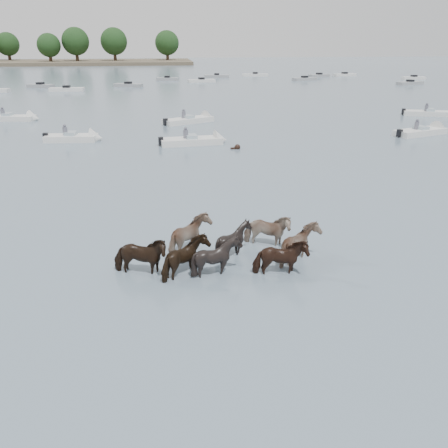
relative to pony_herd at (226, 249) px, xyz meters
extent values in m
plane|color=slate|center=(-1.20, -1.11, -0.54)|extent=(400.00, 400.00, 0.00)
imported|color=black|center=(-2.95, -0.43, 0.03)|extent=(2.07, 1.28, 1.62)
imported|color=#8E7160|center=(-1.15, 1.11, 0.02)|extent=(1.78, 1.93, 1.61)
imported|color=black|center=(0.37, 0.62, -0.03)|extent=(1.54, 1.41, 1.51)
imported|color=tan|center=(1.75, 1.30, -0.01)|extent=(2.01, 1.41, 1.55)
imported|color=black|center=(-1.41, -0.70, -0.01)|extent=(1.79, 1.91, 1.55)
imported|color=black|center=(-0.41, -0.72, 0.00)|extent=(1.86, 1.80, 1.56)
imported|color=black|center=(1.67, -1.08, -0.02)|extent=(1.83, 0.89, 1.52)
imported|color=#7E6A55|center=(2.63, -0.22, 0.01)|extent=(1.85, 1.97, 1.59)
sphere|color=black|center=(3.36, 18.05, -0.42)|extent=(0.44, 0.44, 0.44)
cube|color=black|center=(3.11, 18.05, -0.52)|extent=(0.50, 0.22, 0.18)
cube|color=silver|center=(-9.00, 22.52, -0.34)|extent=(4.02, 1.92, 0.55)
cone|color=silver|center=(-7.06, 22.35, -0.34)|extent=(1.03, 1.67, 1.60)
cube|color=#99ADB7|center=(-9.00, 22.52, 0.01)|extent=(0.89, 1.18, 0.35)
cube|color=black|center=(-10.94, 22.68, -0.19)|extent=(0.38, 0.38, 0.60)
cylinder|color=#595966|center=(-9.40, 22.52, 0.21)|extent=(0.36, 0.36, 0.70)
sphere|color=#595966|center=(-9.40, 22.52, 0.66)|extent=(0.24, 0.24, 0.24)
cube|color=silver|center=(0.17, 20.07, -0.34)|extent=(4.73, 2.08, 0.55)
cone|color=silver|center=(2.45, 20.31, -0.34)|extent=(1.06, 1.69, 1.60)
cube|color=#99ADB7|center=(0.17, 20.07, 0.01)|extent=(0.91, 1.20, 0.35)
cube|color=black|center=(-2.10, 19.83, -0.19)|extent=(0.39, 0.39, 0.60)
cylinder|color=#595966|center=(-0.23, 20.07, 0.21)|extent=(0.36, 0.36, 0.70)
sphere|color=#595966|center=(-0.23, 20.07, 0.66)|extent=(0.24, 0.24, 0.24)
cube|color=silver|center=(0.54, 29.68, -0.34)|extent=(5.08, 3.82, 0.55)
cone|color=silver|center=(2.69, 30.89, -0.34)|extent=(1.57, 1.84, 1.60)
cube|color=#99ADB7|center=(0.54, 29.68, 0.01)|extent=(1.25, 1.37, 0.35)
cube|color=black|center=(-1.60, 28.47, -0.19)|extent=(0.48, 0.48, 0.60)
cylinder|color=#595966|center=(0.14, 29.68, 0.21)|extent=(0.36, 0.36, 0.70)
sphere|color=#595966|center=(0.14, 29.68, 0.66)|extent=(0.24, 0.24, 0.24)
cube|color=silver|center=(19.25, 21.23, -0.34)|extent=(5.05, 3.14, 0.55)
cone|color=silver|center=(21.51, 22.05, -0.34)|extent=(1.39, 1.81, 1.60)
cube|color=#99ADB7|center=(19.25, 21.23, 0.01)|extent=(1.13, 1.33, 0.35)
cube|color=black|center=(17.00, 20.42, -0.19)|extent=(0.45, 0.45, 0.60)
cylinder|color=#595966|center=(18.85, 21.23, 0.21)|extent=(0.36, 0.36, 0.70)
sphere|color=#595966|center=(18.85, 21.23, 0.66)|extent=(0.24, 0.24, 0.24)
cube|color=silver|center=(25.65, 30.83, -0.34)|extent=(5.35, 3.21, 0.55)
cube|color=#99ADB7|center=(25.65, 30.83, 0.01)|extent=(1.13, 1.32, 0.35)
cube|color=black|center=(23.25, 31.68, -0.19)|extent=(0.45, 0.45, 0.60)
cylinder|color=#595966|center=(25.25, 30.83, 0.21)|extent=(0.36, 0.36, 0.70)
sphere|color=#595966|center=(25.25, 30.83, 0.66)|extent=(0.24, 0.24, 0.24)
cube|color=silver|center=(-16.81, 33.52, -0.34)|extent=(5.42, 2.49, 0.55)
cone|color=silver|center=(-14.24, 33.06, -0.34)|extent=(1.17, 1.73, 1.60)
cube|color=#99ADB7|center=(-16.81, 33.52, 0.01)|extent=(0.98, 1.24, 0.35)
cylinder|color=#595966|center=(-17.21, 33.52, 0.21)|extent=(0.36, 0.36, 0.70)
sphere|color=#595966|center=(-17.21, 33.52, 0.66)|extent=(0.24, 0.24, 0.24)
cube|color=gray|center=(-21.35, 67.62, -0.32)|extent=(4.62, 2.93, 0.60)
cube|color=black|center=(-21.35, 67.62, 0.06)|extent=(1.29, 1.29, 0.50)
cube|color=silver|center=(-16.05, 61.19, -0.32)|extent=(5.21, 1.71, 0.60)
cube|color=black|center=(-16.05, 61.19, 0.06)|extent=(1.04, 1.04, 0.50)
cube|color=gray|center=(-7.09, 66.88, -0.32)|extent=(4.96, 3.27, 0.60)
cube|color=black|center=(-7.09, 66.88, 0.06)|extent=(1.31, 1.31, 0.50)
cube|color=gray|center=(-0.34, 79.27, -0.32)|extent=(4.35, 2.21, 0.60)
cube|color=black|center=(-0.34, 79.27, 0.06)|extent=(1.16, 1.16, 0.50)
cube|color=silver|center=(5.83, 74.19, -0.32)|extent=(5.20, 2.33, 0.60)
cube|color=black|center=(5.83, 74.19, 0.06)|extent=(1.16, 1.16, 0.50)
cube|color=gray|center=(10.00, 85.10, -0.32)|extent=(5.22, 2.02, 0.60)
cube|color=black|center=(10.00, 85.10, 0.06)|extent=(1.10, 1.10, 0.50)
cube|color=silver|center=(18.62, 87.53, -0.32)|extent=(5.58, 1.97, 0.60)
cube|color=black|center=(18.62, 87.53, 0.06)|extent=(1.08, 1.08, 0.50)
cube|color=gray|center=(25.97, 75.65, -0.32)|extent=(5.21, 3.18, 0.60)
cube|color=black|center=(25.97, 75.65, 0.06)|extent=(1.29, 1.29, 0.50)
cube|color=gray|center=(31.67, 83.84, -0.32)|extent=(4.88, 2.91, 0.60)
cube|color=black|center=(31.67, 83.84, 0.06)|extent=(1.27, 1.27, 0.50)
cube|color=silver|center=(37.80, 85.14, -0.32)|extent=(5.53, 2.91, 0.60)
cube|color=black|center=(37.80, 85.14, 0.06)|extent=(1.24, 1.24, 0.50)
cube|color=gray|center=(41.60, 64.34, -0.32)|extent=(5.35, 3.00, 0.60)
cube|color=black|center=(41.60, 64.34, 0.06)|extent=(1.26, 1.26, 0.50)
cube|color=silver|center=(48.16, 75.03, -0.32)|extent=(4.49, 1.76, 0.60)
cube|color=black|center=(48.16, 75.03, 0.06)|extent=(1.06, 1.06, 0.50)
cylinder|color=#382619|center=(-50.51, 155.34, 1.12)|extent=(1.00, 1.00, 3.32)
sphere|color=black|center=(-50.51, 155.34, 5.45)|extent=(7.37, 7.37, 7.37)
cylinder|color=#382619|center=(-35.16, 144.07, 1.05)|extent=(1.00, 1.00, 3.18)
sphere|color=black|center=(-35.16, 144.07, 5.21)|extent=(7.07, 7.07, 7.07)
cylinder|color=#382619|center=(-27.34, 146.05, 1.36)|extent=(1.00, 1.00, 3.79)
sphere|color=black|center=(-27.34, 146.05, 6.31)|extent=(8.43, 8.43, 8.43)
cylinder|color=#382619|center=(-15.64, 147.63, 1.35)|extent=(1.00, 1.00, 3.78)
sphere|color=black|center=(-15.64, 147.63, 6.29)|extent=(8.40, 8.40, 8.40)
cylinder|color=#382619|center=(1.34, 149.83, 1.22)|extent=(1.00, 1.00, 3.51)
sphere|color=black|center=(1.34, 149.83, 5.81)|extent=(7.81, 7.81, 7.81)
camera|label=1|loc=(-2.04, -14.46, 6.82)|focal=36.92mm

